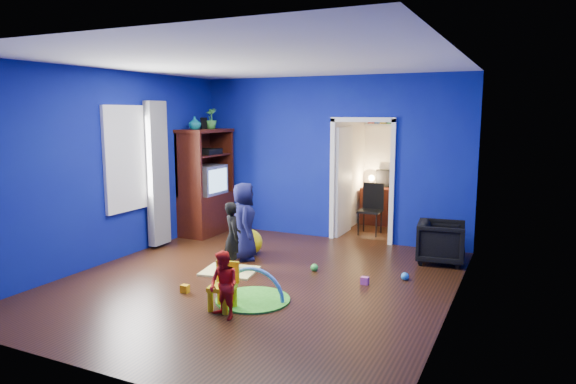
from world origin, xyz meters
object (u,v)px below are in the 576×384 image
at_px(vase, 195,123).
at_px(tv_armoire, 206,182).
at_px(child_navy, 244,221).
at_px(folding_chair, 370,210).
at_px(kid_chair, 222,289).
at_px(play_mat, 253,300).
at_px(child_black, 233,236).
at_px(study_desk, 383,206).
at_px(hopper_ball, 249,242).
at_px(toddler_red, 224,285).
at_px(crt_tv, 208,180).
at_px(armchair, 441,242).

bearing_deg(vase, tv_armoire, 90.00).
height_order(child_navy, folding_chair, child_navy).
relative_size(kid_chair, play_mat, 0.55).
bearing_deg(vase, child_black, -41.56).
bearing_deg(study_desk, hopper_ball, -113.05).
bearing_deg(tv_armoire, hopper_ball, -33.39).
height_order(tv_armoire, kid_chair, tv_armoire).
bearing_deg(child_black, vase, 5.03).
bearing_deg(hopper_ball, tv_armoire, 146.61).
relative_size(tv_armoire, kid_chair, 3.92).
bearing_deg(child_navy, tv_armoire, 17.37).
xyz_separation_m(toddler_red, kid_chair, (-0.15, 0.20, -0.13)).
xyz_separation_m(tv_armoire, kid_chair, (2.35, -3.13, -0.73)).
bearing_deg(hopper_ball, folding_chair, 58.54).
relative_size(vase, kid_chair, 0.46).
relative_size(crt_tv, folding_chair, 0.76).
bearing_deg(hopper_ball, armchair, 17.29).
distance_m(tv_armoire, study_desk, 3.61).
bearing_deg(kid_chair, child_black, 105.81).
relative_size(kid_chair, folding_chair, 0.54).
xyz_separation_m(toddler_red, crt_tv, (-2.46, 3.33, 0.64)).
bearing_deg(folding_chair, play_mat, -94.36).
height_order(armchair, folding_chair, folding_chair).
bearing_deg(crt_tv, child_navy, -39.44).
height_order(child_black, folding_chair, child_black).
bearing_deg(play_mat, toddler_red, -92.32).
xyz_separation_m(vase, crt_tv, (0.04, 0.30, -1.06)).
relative_size(toddler_red, vase, 3.27).
height_order(tv_armoire, study_desk, tv_armoire).
bearing_deg(kid_chair, armchair, 46.08).
height_order(armchair, child_black, child_black).
xyz_separation_m(child_navy, study_desk, (1.29, 3.40, -0.23)).
height_order(armchair, hopper_ball, armchair).
distance_m(vase, play_mat, 4.06).
relative_size(armchair, kid_chair, 1.40).
relative_size(child_navy, crt_tv, 1.72).
bearing_deg(armchair, child_black, 115.75).
xyz_separation_m(toddler_red, hopper_ball, (-1.02, 2.35, -0.17)).
bearing_deg(tv_armoire, toddler_red, -53.11).
bearing_deg(tv_armoire, child_black, -46.84).
distance_m(toddler_red, crt_tv, 4.18).
xyz_separation_m(toddler_red, study_desk, (0.32, 5.50, -0.01)).
xyz_separation_m(tv_armoire, crt_tv, (0.04, 0.00, 0.04)).
bearing_deg(child_navy, vase, 24.90).
relative_size(tv_armoire, crt_tv, 2.80).
relative_size(toddler_red, play_mat, 0.84).
relative_size(tv_armoire, folding_chair, 2.13).
height_order(child_navy, crt_tv, crt_tv).
distance_m(child_navy, play_mat, 1.89).
height_order(child_black, crt_tv, crt_tv).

